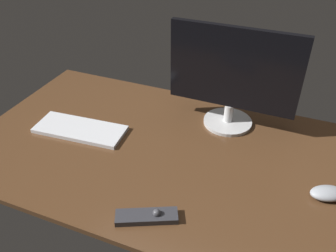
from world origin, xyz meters
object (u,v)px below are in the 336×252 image
(monitor, at_px, (233,76))
(keyboard, at_px, (80,129))
(media_remote, at_px, (147,216))
(computer_mouse, at_px, (328,193))

(monitor, distance_m, keyboard, 0.63)
(keyboard, xyz_separation_m, media_remote, (0.43, -0.30, 0.00))
(monitor, xyz_separation_m, media_remote, (-0.10, -0.57, -0.20))
(monitor, bearing_deg, keyboard, -152.06)
(computer_mouse, bearing_deg, keyboard, 154.73)
(monitor, relative_size, computer_mouse, 4.47)
(keyboard, xyz_separation_m, computer_mouse, (0.91, -0.01, 0.01))
(monitor, bearing_deg, media_remote, -98.94)
(media_remote, bearing_deg, monitor, 55.33)
(computer_mouse, bearing_deg, monitor, 119.27)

